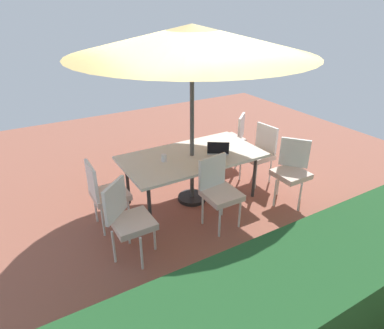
% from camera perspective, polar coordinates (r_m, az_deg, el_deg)
% --- Properties ---
extents(ground_plane, '(10.00, 10.00, 0.02)m').
position_cam_1_polar(ground_plane, '(5.36, 0.00, -6.01)').
color(ground_plane, '#935442').
extents(hedge_row, '(6.30, 0.92, 0.94)m').
position_cam_1_polar(hedge_row, '(3.55, 22.89, -18.26)').
color(hedge_row, '#1E4C23').
rests_on(hedge_row, ground_plane).
extents(dining_table, '(2.08, 1.11, 0.77)m').
position_cam_1_polar(dining_table, '(5.01, 0.00, 1.08)').
color(dining_table, silver).
rests_on(dining_table, ground_plane).
extents(patio_umbrella, '(3.24, 3.24, 2.57)m').
position_cam_1_polar(patio_umbrella, '(4.56, 0.00, 20.31)').
color(patio_umbrella, '#4C4C4C').
rests_on(patio_umbrella, ground_plane).
extents(chair_west, '(0.48, 0.47, 0.98)m').
position_cam_1_polar(chair_west, '(5.77, 11.35, 2.23)').
color(chair_west, beige).
rests_on(chair_west, ground_plane).
extents(chair_southwest, '(0.59, 0.59, 0.98)m').
position_cam_1_polar(chair_southwest, '(6.31, 6.90, 4.68)').
color(chair_southwest, beige).
rests_on(chair_southwest, ground_plane).
extents(chair_north, '(0.47, 0.48, 0.98)m').
position_cam_1_polar(chair_north, '(4.54, 4.57, -4.17)').
color(chair_north, beige).
rests_on(chair_north, ground_plane).
extents(chair_northeast, '(0.58, 0.59, 0.98)m').
position_cam_1_polar(chair_northeast, '(4.05, -10.83, -8.77)').
color(chair_northeast, beige).
rests_on(chair_northeast, ground_plane).
extents(chair_east, '(0.46, 0.46, 0.98)m').
position_cam_1_polar(chair_east, '(4.62, -14.52, -4.45)').
color(chair_east, beige).
rests_on(chair_east, ground_plane).
extents(chair_northwest, '(0.58, 0.58, 0.98)m').
position_cam_1_polar(chair_northwest, '(5.28, 16.55, -0.69)').
color(chair_northwest, beige).
rests_on(chair_northwest, ground_plane).
extents(laptop, '(0.40, 0.38, 0.21)m').
position_cam_1_polar(laptop, '(5.05, 4.42, 2.41)').
color(laptop, '#B7B7BC').
rests_on(laptop, dining_table).
extents(cup, '(0.08, 0.08, 0.10)m').
position_cam_1_polar(cup, '(4.80, -4.78, 1.14)').
color(cup, white).
rests_on(cup, dining_table).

